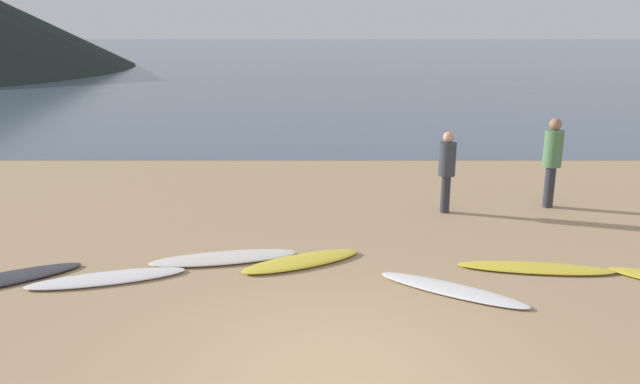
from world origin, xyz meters
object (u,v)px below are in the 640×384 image
at_px(person_3, 550,155).
at_px(surfboard_5, 450,289).
at_px(surfboard_3, 222,258).
at_px(surfboard_6, 534,268).
at_px(surfboard_4, 300,261).
at_px(person_1, 445,165).
at_px(surfboard_2, 105,278).

bearing_deg(person_3, surfboard_5, 26.76).
bearing_deg(surfboard_3, person_3, 12.68).
bearing_deg(surfboard_6, surfboard_5, -143.84).
bearing_deg(surfboard_4, person_1, 17.31).
distance_m(surfboard_4, surfboard_5, 2.38).
distance_m(surfboard_3, surfboard_6, 4.82).
distance_m(surfboard_3, surfboard_4, 1.24).
xyz_separation_m(surfboard_3, person_3, (6.14, 2.91, 1.03)).
height_order(surfboard_4, surfboard_6, surfboard_4).
bearing_deg(person_1, surfboard_2, 84.12).
bearing_deg(person_3, person_1, -19.61).
relative_size(surfboard_3, surfboard_6, 1.00).
relative_size(surfboard_3, surfboard_4, 1.18).
relative_size(surfboard_5, surfboard_6, 0.93).
distance_m(surfboard_2, person_1, 6.57).
bearing_deg(surfboard_6, surfboard_4, -176.65).
bearing_deg(surfboard_5, surfboard_6, 61.03).
height_order(surfboard_5, surfboard_6, surfboard_6).
height_order(person_1, person_3, person_3).
distance_m(surfboard_6, person_1, 3.19).
relative_size(surfboard_6, person_1, 1.45).
height_order(surfboard_6, person_1, person_1).
bearing_deg(surfboard_2, surfboard_6, -13.62).
distance_m(surfboard_5, person_1, 3.89).
bearing_deg(surfboard_2, person_3, 8.45).
xyz_separation_m(person_1, person_3, (2.16, 0.36, 0.12)).
bearing_deg(surfboard_2, surfboard_5, -21.65).
relative_size(surfboard_3, surfboard_5, 1.07).
xyz_separation_m(surfboard_3, surfboard_6, (4.80, -0.40, -0.01)).
xyz_separation_m(surfboard_4, person_3, (4.91, 3.05, 1.02)).
distance_m(surfboard_5, surfboard_6, 1.63).
height_order(surfboard_3, person_1, person_1).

